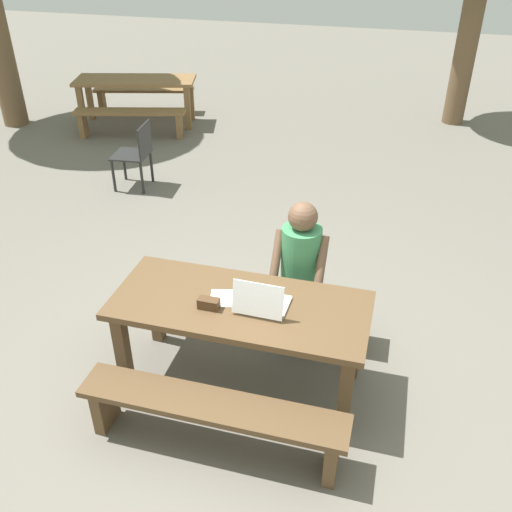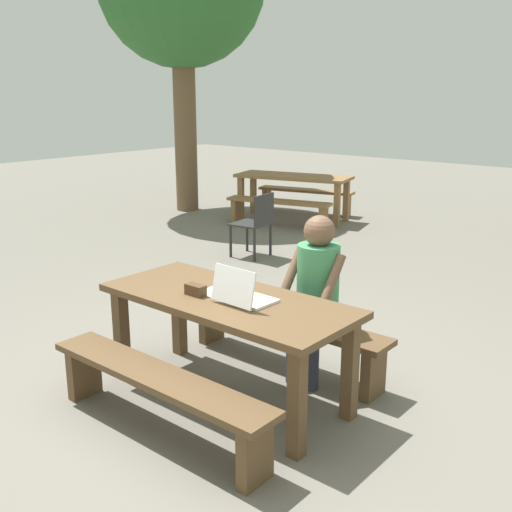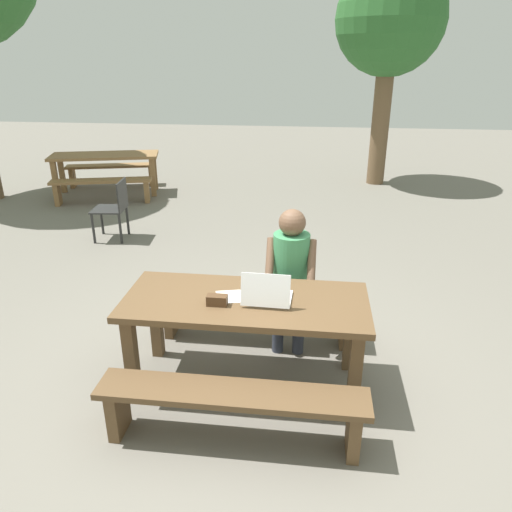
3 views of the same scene
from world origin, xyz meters
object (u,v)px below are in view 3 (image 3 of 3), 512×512
object	(u,v)px
picnic_table_front	(246,312)
tree_left	(390,23)
laptop	(267,294)
plastic_chair	(114,208)
person_seated	(291,269)
picnic_table_mid	(105,161)
small_pouch	(217,300)

from	to	relation	value
picnic_table_front	tree_left	bearing A→B (deg)	75.82
laptop	picnic_table_front	bearing A→B (deg)	-8.05
plastic_chair	person_seated	bearing A→B (deg)	41.30
picnic_table_front	person_seated	distance (m)	0.71
picnic_table_mid	person_seated	bearing A→B (deg)	-66.40
small_pouch	tree_left	distance (m)	7.52
picnic_table_front	laptop	distance (m)	0.24
laptop	plastic_chair	distance (m)	3.96
small_pouch	person_seated	distance (m)	0.90
small_pouch	picnic_table_mid	bearing A→B (deg)	120.39
picnic_table_front	tree_left	distance (m)	7.42
tree_left	laptop	bearing A→B (deg)	-102.82
person_seated	picnic_table_front	bearing A→B (deg)	-116.11
plastic_chair	picnic_table_mid	world-z (taller)	plastic_chair
picnic_table_front	small_pouch	world-z (taller)	small_pouch
picnic_table_front	plastic_chair	xyz separation A→B (m)	(-2.30, 3.05, -0.18)
plastic_chair	tree_left	size ratio (longest dim) A/B	0.21
small_pouch	tree_left	bearing A→B (deg)	74.55
person_seated	plastic_chair	size ratio (longest dim) A/B	1.50
small_pouch	plastic_chair	world-z (taller)	plastic_chair
picnic_table_front	plastic_chair	world-z (taller)	plastic_chair
laptop	picnic_table_mid	distance (m)	6.42
person_seated	picnic_table_mid	size ratio (longest dim) A/B	0.62
laptop	plastic_chair	world-z (taller)	laptop
plastic_chair	picnic_table_front	bearing A→B (deg)	31.21
plastic_chair	tree_left	xyz separation A→B (m)	(4.03, 3.78, 2.52)
small_pouch	picnic_table_mid	size ratio (longest dim) A/B	0.07
picnic_table_mid	tree_left	world-z (taller)	tree_left
laptop	person_seated	distance (m)	0.68
picnic_table_mid	picnic_table_front	bearing A→B (deg)	-72.13
laptop	small_pouch	xyz separation A→B (m)	(-0.36, -0.09, -0.02)
person_seated	tree_left	bearing A→B (deg)	77.12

